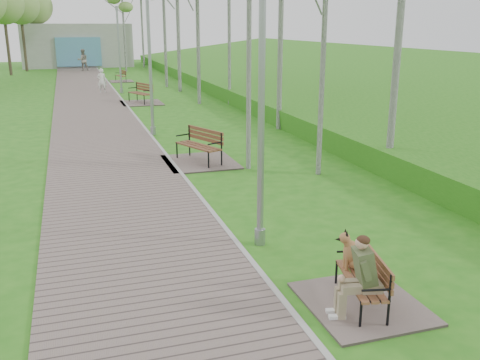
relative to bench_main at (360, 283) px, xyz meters
name	(u,v)px	position (x,y,z in m)	size (l,w,h in m)	color
walkway	(92,112)	(-2.74, 19.64, -0.37)	(3.50, 67.00, 0.04)	#72605C
kerb	(130,110)	(-0.99, 19.64, -0.36)	(0.10, 67.00, 0.05)	#999993
embankment	(369,104)	(11.01, 18.14, -0.39)	(14.00, 70.00, 1.60)	#468E24
building_north	(78,45)	(-2.49, 49.11, 1.60)	(10.00, 5.20, 4.00)	#9E9E99
bench_main	(360,283)	(0.00, 0.00, 0.00)	(1.61, 1.79, 1.41)	#72605C
bench_second	(199,155)	(-0.23, 8.90, -0.16)	(2.02, 2.25, 1.24)	#72605C
bench_third	(141,99)	(-0.19, 21.87, -0.15)	(2.06, 2.29, 1.26)	#72605C
bench_far	(121,79)	(-0.07, 33.33, -0.21)	(1.61, 1.79, 0.99)	#72605C
lamp_post_near	(261,114)	(-0.58, 2.61, 2.05)	(0.20, 0.20, 5.22)	gray
lamp_post_second	(150,69)	(-0.86, 13.50, 2.01)	(0.20, 0.20, 5.15)	gray
lamp_post_third	(119,53)	(-0.70, 26.52, 1.92)	(0.19, 0.19, 4.95)	gray
pedestrian_near	(102,81)	(-1.78, 26.95, 0.33)	(0.53, 0.35, 1.45)	white
pedestrian_far	(83,60)	(-2.28, 43.27, 0.56)	(0.92, 0.72, 1.89)	gray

